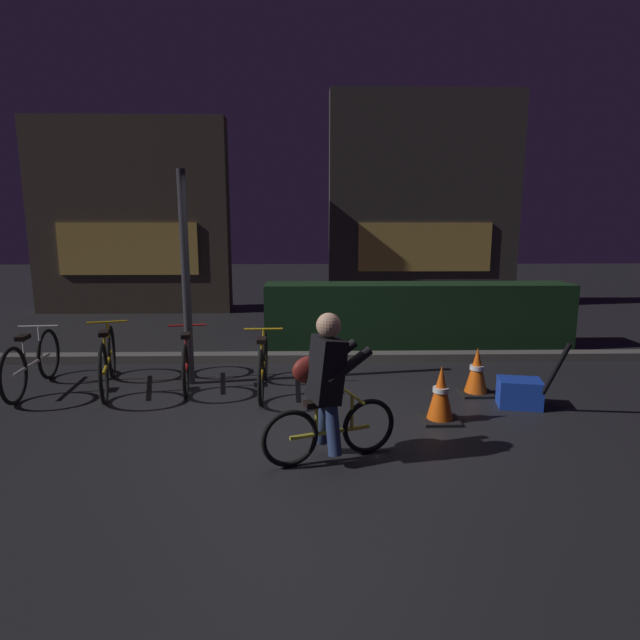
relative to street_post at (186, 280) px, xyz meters
name	(u,v)px	position (x,y,z in m)	size (l,w,h in m)	color
ground_plane	(302,418)	(1.38, -1.20, -1.28)	(40.00, 40.00, 0.00)	black
sidewalk_curb	(304,357)	(1.38, 1.00, -1.22)	(12.00, 0.24, 0.12)	#56544F
hedge_row	(417,315)	(3.18, 1.90, -0.77)	(4.80, 0.70, 1.01)	black
storefront_left	(130,218)	(-2.38, 5.30, 0.78)	(4.22, 0.54, 4.13)	#42382D
storefront_right	(424,202)	(4.12, 6.00, 1.13)	(4.35, 0.54, 4.85)	#383330
street_post	(186,280)	(0.00, 0.00, 0.00)	(0.10, 0.10, 2.56)	#2D2D33
parked_bike_leftmost	(32,363)	(-1.78, -0.23, -0.95)	(0.46, 1.58, 0.73)	black
parked_bike_left_mid	(108,361)	(-0.91, -0.23, -0.93)	(0.55, 1.64, 0.78)	black
parked_bike_center_left	(188,359)	(-0.01, -0.06, -0.96)	(0.46, 1.52, 0.71)	black
parked_bike_center_right	(263,365)	(0.92, -0.34, -0.95)	(0.46, 1.54, 0.71)	black
traffic_cone_near	(441,395)	(2.76, -1.30, -1.01)	(0.36, 0.36, 0.57)	black
traffic_cone_far	(477,372)	(3.38, -0.49, -1.01)	(0.36, 0.36, 0.55)	black
blue_crate	(519,393)	(3.72, -0.90, -1.13)	(0.44, 0.32, 0.30)	#193DB7
cyclist	(326,387)	(1.60, -2.12, -0.65)	(1.13, 0.51, 1.25)	black
closed_umbrella	(552,377)	(3.93, -1.15, -0.88)	(0.05, 0.05, 0.85)	black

